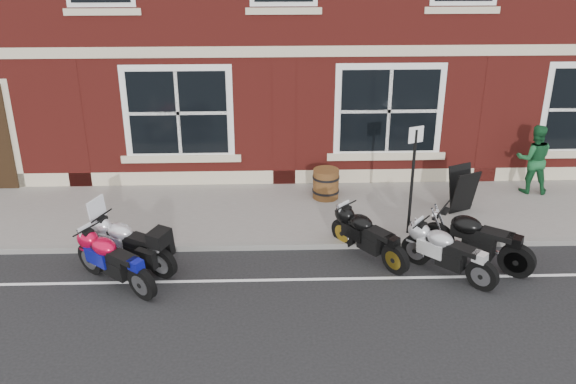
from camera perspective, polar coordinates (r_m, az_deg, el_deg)
name	(u,v)px	position (r m, az deg, el deg)	size (l,w,h in m)	color
ground	(344,285)	(12.06, 5.03, -8.20)	(80.00, 80.00, 0.00)	black
sidewalk	(330,212)	(14.65, 3.73, -1.74)	(30.00, 3.00, 0.12)	slate
kerb	(337,245)	(13.25, 4.35, -4.71)	(30.00, 0.16, 0.12)	slate
moto_touring_silver	(130,241)	(12.68, -13.91, -4.26)	(1.85, 1.17, 1.37)	black
moto_sport_red	(115,259)	(12.18, -15.16, -5.74)	(1.70, 1.43, 0.94)	black
moto_sport_black	(369,234)	(12.73, 7.19, -3.76)	(1.33, 1.68, 0.91)	black
moto_sport_silver	(448,251)	(12.43, 14.05, -5.08)	(1.51, 1.50, 0.90)	black
moto_naked_black	(475,237)	(12.91, 16.29, -3.87)	(1.94, 1.42, 1.02)	black
pedestrian_right	(534,159)	(16.26, 21.00, 2.77)	(0.82, 0.64, 1.68)	#175029
a_board_sign	(463,189)	(14.86, 15.26, 0.22)	(0.61, 0.41, 1.02)	black
barrel_planter	(326,184)	(15.06, 3.38, 0.75)	(0.63, 0.63, 0.71)	#421F11
parking_sign	(413,173)	(13.24, 11.03, 1.65)	(0.32, 0.14, 2.34)	black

